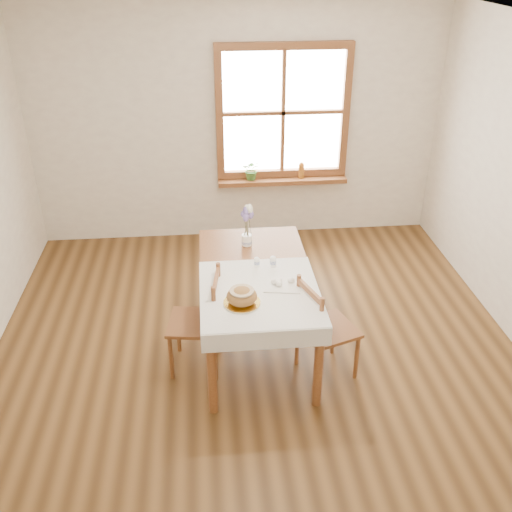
{
  "coord_description": "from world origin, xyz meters",
  "views": [
    {
      "loc": [
        -0.37,
        -3.63,
        3.11
      ],
      "look_at": [
        0.0,
        0.3,
        0.9
      ],
      "focal_mm": 40.0,
      "sensor_mm": 36.0,
      "label": 1
    }
  ],
  "objects": [
    {
      "name": "window",
      "position": [
        0.5,
        2.47,
        1.45
      ],
      "size": [
        1.46,
        0.08,
        1.46
      ],
      "color": "brown",
      "rests_on": "ground"
    },
    {
      "name": "eggs",
      "position": [
        0.18,
        0.07,
        0.8
      ],
      "size": [
        0.24,
        0.23,
        0.05
      ],
      "primitive_type": null,
      "rotation": [
        0.0,
        0.0,
        -0.17
      ],
      "color": "white",
      "rests_on": "egg_napkin"
    },
    {
      "name": "egg_napkin",
      "position": [
        0.18,
        0.07,
        0.77
      ],
      "size": [
        0.32,
        0.28,
        0.01
      ],
      "primitive_type": "cube",
      "rotation": [
        0.0,
        0.0,
        -0.17
      ],
      "color": "white",
      "rests_on": "table_linen"
    },
    {
      "name": "table_linen",
      "position": [
        0.0,
        -0.0,
        0.76
      ],
      "size": [
        0.91,
        0.99,
        0.01
      ],
      "primitive_type": "cube",
      "color": "white",
      "rests_on": "dining_table"
    },
    {
      "name": "room_walls",
      "position": [
        0.0,
        0.0,
        1.71
      ],
      "size": [
        4.6,
        5.1,
        2.65
      ],
      "color": "white",
      "rests_on": "ground"
    },
    {
      "name": "bread_plate",
      "position": [
        -0.15,
        -0.16,
        0.77
      ],
      "size": [
        0.32,
        0.32,
        0.01
      ],
      "primitive_type": "cylinder",
      "rotation": [
        0.0,
        0.0,
        -0.22
      ],
      "color": "white",
      "rests_on": "table_linen"
    },
    {
      "name": "flower_vase",
      "position": [
        -0.04,
        0.76,
        0.8
      ],
      "size": [
        0.12,
        0.12,
        0.1
      ],
      "primitive_type": "cylinder",
      "rotation": [
        0.0,
        0.0,
        -0.36
      ],
      "color": "white",
      "rests_on": "dining_table"
    },
    {
      "name": "ground",
      "position": [
        0.0,
        0.0,
        0.0
      ],
      "size": [
        5.0,
        5.0,
        0.0
      ],
      "primitive_type": "plane",
      "color": "brown",
      "rests_on": "ground"
    },
    {
      "name": "chair_left",
      "position": [
        -0.51,
        0.11,
        0.44
      ],
      "size": [
        0.48,
        0.46,
        0.88
      ],
      "primitive_type": null,
      "rotation": [
        0.0,
        0.0,
        -1.71
      ],
      "color": "brown",
      "rests_on": "ground"
    },
    {
      "name": "window_sill",
      "position": [
        0.5,
        2.4,
        0.69
      ],
      "size": [
        1.46,
        0.2,
        0.05
      ],
      "color": "brown",
      "rests_on": "ground"
    },
    {
      "name": "bread_loaf",
      "position": [
        -0.15,
        -0.16,
        0.84
      ],
      "size": [
        0.23,
        0.23,
        0.12
      ],
      "primitive_type": "ellipsoid",
      "color": "#996636",
      "rests_on": "bread_plate"
    },
    {
      "name": "potted_plant",
      "position": [
        0.15,
        2.4,
        0.8
      ],
      "size": [
        0.25,
        0.27,
        0.18
      ],
      "primitive_type": "imported",
      "rotation": [
        0.0,
        0.0,
        -0.22
      ],
      "color": "#3E722D",
      "rests_on": "window_sill"
    },
    {
      "name": "salt_shaker",
      "position": [
        0.01,
        0.38,
        0.8
      ],
      "size": [
        0.06,
        0.06,
        0.09
      ],
      "primitive_type": "cylinder",
      "rotation": [
        0.0,
        0.0,
        0.38
      ],
      "color": "white",
      "rests_on": "table_linen"
    },
    {
      "name": "pepper_shaker",
      "position": [
        0.14,
        0.36,
        0.81
      ],
      "size": [
        0.06,
        0.06,
        0.1
      ],
      "primitive_type": "cylinder",
      "rotation": [
        0.0,
        0.0,
        -0.1
      ],
      "color": "white",
      "rests_on": "table_linen"
    },
    {
      "name": "chair_right",
      "position": [
        0.53,
        -0.07,
        0.43
      ],
      "size": [
        0.54,
        0.52,
        0.87
      ],
      "primitive_type": null,
      "rotation": [
        0.0,
        0.0,
        1.91
      ],
      "color": "brown",
      "rests_on": "ground"
    },
    {
      "name": "lavender_bouquet",
      "position": [
        -0.04,
        0.76,
        1.0
      ],
      "size": [
        0.16,
        0.16,
        0.3
      ],
      "primitive_type": null,
      "color": "#7761AC",
      "rests_on": "flower_vase"
    },
    {
      "name": "amber_bottle",
      "position": [
        0.72,
        2.4,
        0.81
      ],
      "size": [
        0.07,
        0.07,
        0.19
      ],
      "primitive_type": "cylinder",
      "rotation": [
        0.0,
        0.0,
        -0.08
      ],
      "color": "#AF6620",
      "rests_on": "window_sill"
    },
    {
      "name": "dining_table",
      "position": [
        0.0,
        0.3,
        0.66
      ],
      "size": [
        0.9,
        1.6,
        0.75
      ],
      "color": "brown",
      "rests_on": "ground"
    }
  ]
}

